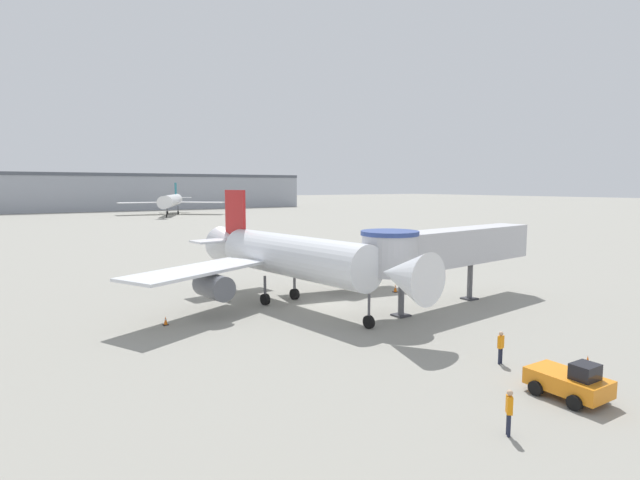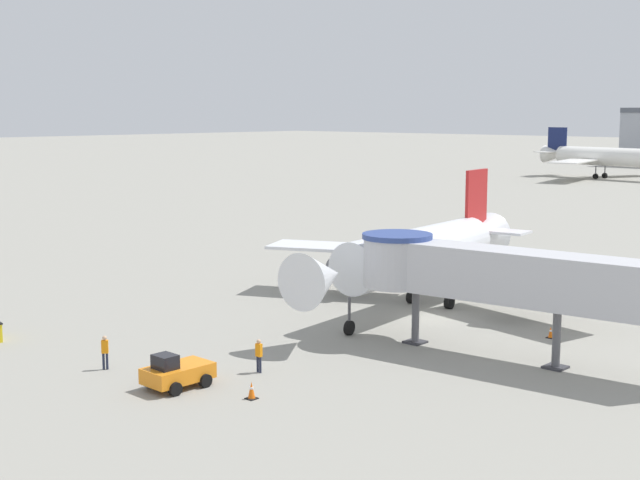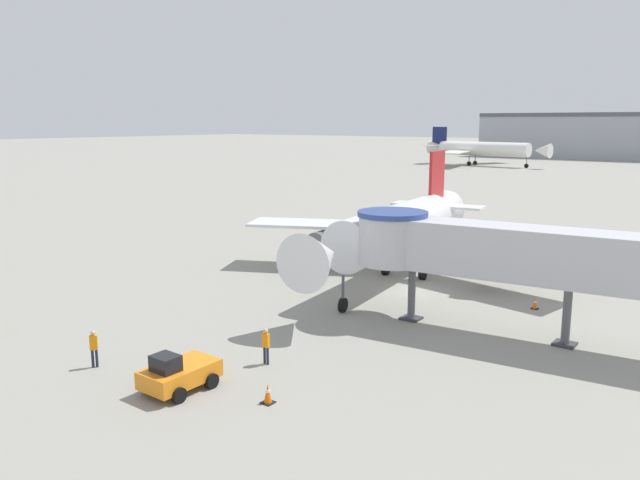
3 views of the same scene
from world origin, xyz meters
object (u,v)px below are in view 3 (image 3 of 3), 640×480
ground_crew_marshaller (94,346)px  ground_crew_wing_walker (266,344)px  main_airplane (398,229)px  traffic_cone_starboard_wing (535,304)px  traffic_cone_port_wing (288,260)px  pushback_tug_orange (178,373)px  traffic_cone_apron_front (268,394)px  jet_bridge (492,250)px  background_jet_navy_tail (481,149)px

ground_crew_marshaller → ground_crew_wing_walker: size_ratio=1.02×
main_airplane → traffic_cone_starboard_wing: (10.28, -0.95, -3.53)m
traffic_cone_starboard_wing → ground_crew_wing_walker: bearing=-114.5°
main_airplane → traffic_cone_port_wing: size_ratio=43.11×
pushback_tug_orange → traffic_cone_apron_front: size_ratio=4.05×
traffic_cone_starboard_wing → pushback_tug_orange: bearing=-112.4°
pushback_tug_orange → traffic_cone_apron_front: bearing=19.4°
jet_bridge → traffic_cone_port_wing: (-19.57, 6.67, -4.35)m
ground_crew_wing_walker → background_jet_navy_tail: bearing=103.9°
traffic_cone_apron_front → traffic_cone_starboard_wing: (4.77, 19.78, -0.06)m
traffic_cone_apron_front → traffic_cone_port_wing: traffic_cone_apron_front is taller
traffic_cone_apron_front → ground_crew_wing_walker: bearing=131.8°
main_airplane → traffic_cone_starboard_wing: 10.91m
ground_crew_marshaller → background_jet_navy_tail: background_jet_navy_tail is taller
main_airplane → jet_bridge: 11.82m
main_airplane → traffic_cone_starboard_wing: bearing=-12.2°
main_airplane → background_jet_navy_tail: (-41.93, 120.24, 0.57)m
main_airplane → jet_bridge: main_airplane is taller
traffic_cone_apron_front → background_jet_navy_tail: bearing=108.6°
traffic_cone_starboard_wing → traffic_cone_port_wing: size_ratio=1.15×
main_airplane → traffic_cone_starboard_wing: main_airplane is taller
ground_crew_wing_walker → traffic_cone_starboard_wing: bearing=61.4°
main_airplane → traffic_cone_starboard_wing: size_ratio=37.40×
traffic_cone_starboard_wing → background_jet_navy_tail: bearing=113.3°
ground_crew_marshaller → ground_crew_wing_walker: bearing=-9.4°
traffic_cone_starboard_wing → ground_crew_marshaller: ground_crew_marshaller is taller
jet_bridge → traffic_cone_port_wing: jet_bridge is taller
pushback_tug_orange → traffic_cone_port_wing: (-11.55, 21.82, -0.48)m
traffic_cone_port_wing → ground_crew_wing_walker: 21.51m
jet_bridge → traffic_cone_port_wing: bearing=155.6°
main_airplane → background_jet_navy_tail: size_ratio=0.75×
jet_bridge → main_airplane: bearing=138.7°
ground_crew_marshaller → background_jet_navy_tail: bearing=56.9°
traffic_cone_starboard_wing → traffic_cone_port_wing: bearing=177.9°
traffic_cone_starboard_wing → ground_crew_wing_walker: size_ratio=0.40×
main_airplane → ground_crew_marshaller: size_ratio=14.53×
main_airplane → background_jet_navy_tail: background_jet_navy_tail is taller
traffic_cone_apron_front → background_jet_navy_tail: background_jet_navy_tail is taller
main_airplane → background_jet_navy_tail: 127.34m
main_airplane → ground_crew_wing_walker: (2.69, -17.58, -2.84)m
main_airplane → jet_bridge: bearing=-42.6°
main_airplane → jet_bridge: (9.58, -6.88, 0.78)m
traffic_cone_port_wing → ground_crew_wing_walker: size_ratio=0.34×
traffic_cone_port_wing → ground_crew_wing_walker: ground_crew_wing_walker is taller
jet_bridge → traffic_cone_starboard_wing: (0.70, 5.93, -4.30)m
jet_bridge → traffic_cone_starboard_wing: size_ratio=26.38×
jet_bridge → background_jet_navy_tail: (-51.51, 127.12, -0.21)m
pushback_tug_orange → traffic_cone_apron_front: pushback_tug_orange is taller
jet_bridge → background_jet_navy_tail: background_jet_navy_tail is taller
pushback_tug_orange → traffic_cone_port_wing: size_ratio=5.50×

